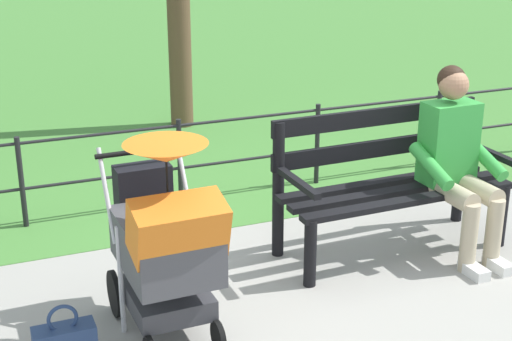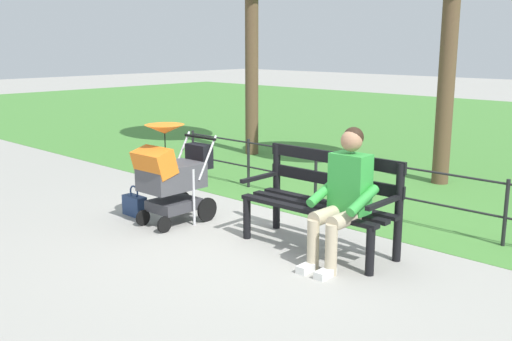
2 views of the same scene
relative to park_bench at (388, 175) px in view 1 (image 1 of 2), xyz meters
name	(u,v)px [view 1 (image 1 of 2)]	position (x,y,z in m)	size (l,w,h in m)	color
ground_plane	(329,264)	(0.49, 0.12, -0.53)	(60.00, 60.00, 0.00)	#9E9B93
grass_lawn	(87,43)	(0.49, -8.68, -0.52)	(40.00, 16.00, 0.01)	#478438
park_bench	(388,175)	(0.00, 0.00, 0.00)	(1.61, 0.63, 0.96)	black
person_on_bench	(458,157)	(-0.39, 0.22, 0.15)	(0.54, 0.74, 1.28)	tan
stroller	(166,238)	(1.72, 0.55, 0.07)	(0.52, 0.90, 1.15)	black
park_fence	(251,146)	(0.49, -1.29, -0.11)	(6.08, 0.04, 0.70)	black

